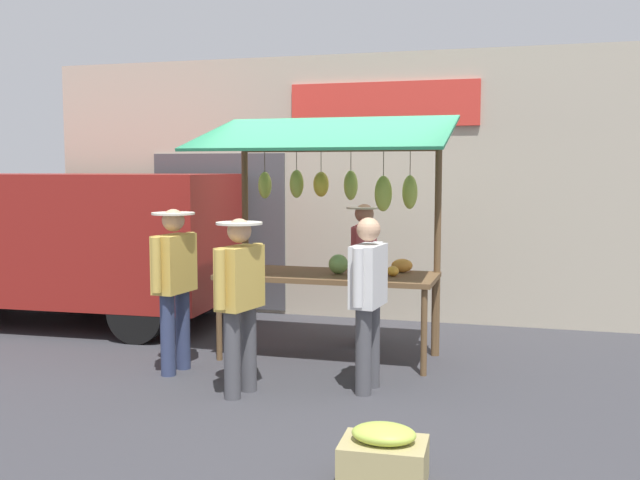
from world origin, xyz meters
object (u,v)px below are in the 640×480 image
(shopper_with_shopping_bag, at_px, (368,293))
(vendor_with_sunhat, at_px, (364,262))
(market_stall, at_px, (332,208))
(produce_crate_near, at_px, (384,457))
(shopper_with_ponytail, at_px, (240,293))
(shopper_in_striped_shirt, at_px, (174,277))
(parked_van, at_px, (47,234))

(shopper_with_shopping_bag, bearing_deg, vendor_with_sunhat, 18.92)
(shopper_with_shopping_bag, bearing_deg, market_stall, 35.34)
(shopper_with_shopping_bag, xyz_separation_m, produce_crate_near, (-0.50, 1.86, -0.70))
(vendor_with_sunhat, distance_m, shopper_with_shopping_bag, 1.80)
(shopper_with_shopping_bag, height_order, shopper_with_ponytail, shopper_with_shopping_bag)
(shopper_with_shopping_bag, bearing_deg, shopper_in_striped_shirt, 92.69)
(vendor_with_sunhat, bearing_deg, market_stall, -18.22)
(vendor_with_sunhat, relative_size, parked_van, 0.35)
(market_stall, relative_size, produce_crate_near, 4.58)
(shopper_with_ponytail, bearing_deg, market_stall, -4.22)
(parked_van, bearing_deg, shopper_with_ponytail, 145.44)
(shopper_with_ponytail, height_order, shopper_in_striped_shirt, shopper_in_striped_shirt)
(market_stall, bearing_deg, produce_crate_near, 110.84)
(shopper_in_striped_shirt, bearing_deg, shopper_with_shopping_bag, -86.45)
(market_stall, xyz_separation_m, vendor_with_sunhat, (-0.18, -0.70, -0.64))
(vendor_with_sunhat, distance_m, produce_crate_near, 3.79)
(market_stall, distance_m, shopper_with_shopping_bag, 1.38)
(vendor_with_sunhat, xyz_separation_m, shopper_with_shopping_bag, (-0.42, 1.75, -0.04))
(parked_van, bearing_deg, shopper_with_shopping_bag, 156.02)
(shopper_in_striped_shirt, height_order, produce_crate_near, shopper_in_striped_shirt)
(vendor_with_sunhat, distance_m, shopper_in_striped_shirt, 2.22)
(shopper_with_ponytail, xyz_separation_m, produce_crate_near, (-1.53, 1.44, -0.72))
(shopper_with_shopping_bag, xyz_separation_m, shopper_with_ponytail, (1.03, 0.41, 0.02))
(market_stall, distance_m, shopper_in_striped_shirt, 1.73)
(shopper_with_ponytail, xyz_separation_m, shopper_in_striped_shirt, (0.87, -0.50, 0.03))
(produce_crate_near, bearing_deg, shopper_with_ponytail, -43.37)
(vendor_with_sunhat, distance_m, parked_van, 4.12)
(market_stall, relative_size, parked_van, 0.56)
(vendor_with_sunhat, xyz_separation_m, parked_van, (4.12, -0.06, 0.21))
(market_stall, bearing_deg, vendor_with_sunhat, -104.42)
(market_stall, relative_size, shopper_in_striped_shirt, 1.60)
(shopper_with_shopping_bag, xyz_separation_m, parked_van, (4.54, -1.81, 0.25))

